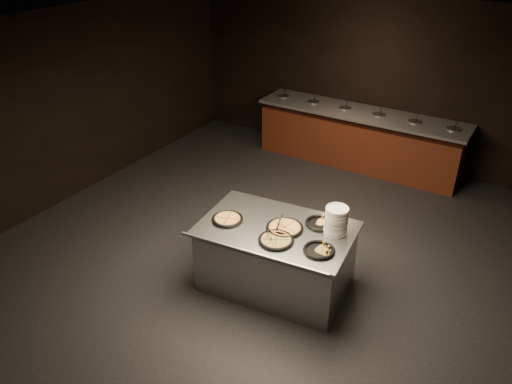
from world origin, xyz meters
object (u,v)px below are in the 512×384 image
serving_counter (276,258)px  plate_stack (336,221)px  pan_cheese_whole (285,228)px  pan_veggie_whole (227,219)px

serving_counter → plate_stack: (0.63, 0.25, 0.61)m
pan_cheese_whole → plate_stack: bearing=23.7°
plate_stack → pan_veggie_whole: (-1.20, -0.42, -0.15)m
serving_counter → plate_stack: size_ratio=5.69×
plate_stack → pan_veggie_whole: 1.28m
plate_stack → pan_cheese_whole: size_ratio=0.76×
serving_counter → pan_veggie_whole: 0.76m
serving_counter → plate_stack: plate_stack is taller
plate_stack → serving_counter: bearing=-158.5°
plate_stack → pan_cheese_whole: bearing=-156.3°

